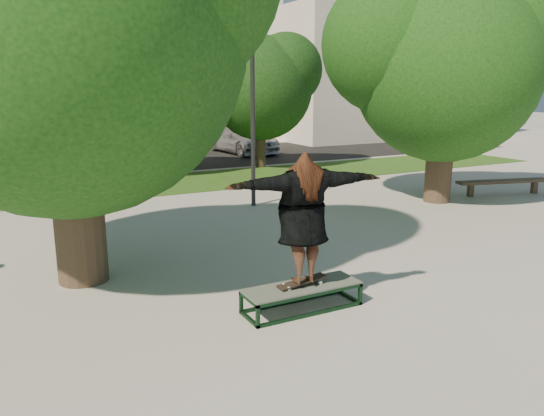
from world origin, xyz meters
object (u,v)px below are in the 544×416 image
tree_left (55,11)px  car_silver_b (241,138)px  lamppost (253,92)px  bench (503,182)px  grind_box (302,297)px  tree_right (442,57)px  car_grey (116,147)px  car_dark (56,149)px

tree_left → car_silver_b: tree_left is taller
lamppost → bench: size_ratio=1.99×
tree_left → grind_box: 5.85m
tree_right → car_silver_b: bearing=90.2°
car_grey → car_silver_b: car_silver_b is taller
tree_right → car_grey: size_ratio=1.26×
lamppost → tree_left: bearing=-143.6°
tree_left → bench: tree_left is taller
tree_right → grind_box: (-7.41, -4.90, -3.90)m
tree_right → car_grey: 14.51m
lamppost → car_dark: lamppost is taller
bench → car_dark: 17.66m
tree_right → lamppost: size_ratio=1.07×
tree_right → bench: bearing=-7.6°
grind_box → car_grey: (0.94, 17.44, 0.53)m
tree_right → grind_box: size_ratio=3.62×
tree_right → lamppost: 5.36m
lamppost → car_dark: (-3.97, 11.17, -2.46)m
bench → tree_left: bearing=-157.8°
tree_left → lamppost: size_ratio=1.16×
tree_left → tree_right: size_ratio=1.09×
tree_left → bench: size_ratio=2.32×
tree_right → car_grey: bearing=117.3°
grind_box → bench: bench is taller
grind_box → tree_left: bearing=133.9°
tree_left → car_dark: (1.33, 15.08, -3.73)m
tree_right → car_dark: 16.18m
grind_box → car_grey: car_grey is taller
bench → car_dark: (-11.47, 13.43, 0.30)m
lamppost → car_grey: bearing=98.4°
tree_right → grind_box: 9.71m
grind_box → car_dark: size_ratio=0.43×
tree_right → lamppost: tree_right is taller
bench → car_grey: car_grey is taller
tree_left → tree_right: tree_left is taller
tree_left → lamppost: tree_left is taller
bench → car_grey: bearing=140.0°
grind_box → car_silver_b: size_ratio=0.35×
lamppost → car_grey: lamppost is taller
grind_box → car_silver_b: car_silver_b is taller
car_grey → tree_right: bearing=-59.2°
grind_box → car_dark: (-1.47, 17.98, 0.51)m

